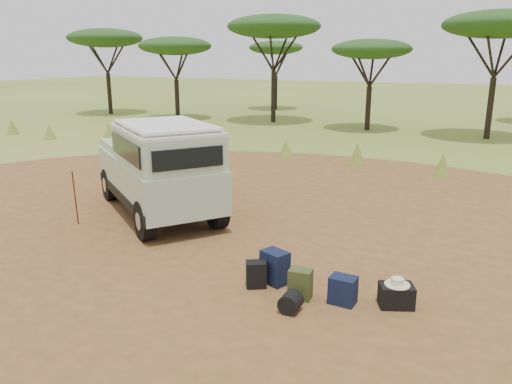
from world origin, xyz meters
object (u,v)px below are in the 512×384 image
at_px(walking_staff, 75,198).
at_px(backpack_olive, 300,284).
at_px(safari_vehicle, 159,170).
at_px(backpack_black, 256,274).
at_px(duffel_navy, 343,290).
at_px(backpack_navy, 275,267).
at_px(hard_case, 396,296).

height_order(walking_staff, backpack_olive, walking_staff).
relative_size(safari_vehicle, backpack_olive, 9.83).
height_order(backpack_black, duffel_navy, backpack_black).
distance_m(backpack_black, backpack_navy, 0.37).
relative_size(backpack_navy, backpack_olive, 1.17).
relative_size(backpack_navy, hard_case, 1.14).
xyz_separation_m(backpack_olive, hard_case, (1.49, 0.42, -0.07)).
height_order(safari_vehicle, backpack_olive, safari_vehicle).
distance_m(backpack_navy, hard_case, 2.11).
bearing_deg(duffel_navy, hard_case, 21.89).
relative_size(walking_staff, backpack_olive, 2.66).
bearing_deg(duffel_navy, walking_staff, 174.47).
distance_m(backpack_navy, duffel_navy, 1.32).
bearing_deg(walking_staff, backpack_olive, -51.39).
bearing_deg(hard_case, walking_staff, 150.86).
height_order(backpack_navy, duffel_navy, backpack_navy).
xyz_separation_m(walking_staff, hard_case, (7.58, -0.66, -0.49)).
distance_m(backpack_black, backpack_olive, 0.84).
bearing_deg(backpack_navy, hard_case, 23.81).
bearing_deg(duffel_navy, safari_vehicle, 157.55).
relative_size(backpack_black, hard_case, 0.89).
bearing_deg(duffel_navy, backpack_navy, 173.74).
bearing_deg(backpack_olive, duffel_navy, 5.26).
xyz_separation_m(walking_staff, backpack_navy, (5.48, -0.75, -0.38)).
relative_size(backpack_black, duffel_navy, 1.01).
xyz_separation_m(backpack_black, backpack_navy, (0.23, 0.28, 0.07)).
xyz_separation_m(safari_vehicle, walking_staff, (-1.22, -1.63, -0.48)).
xyz_separation_m(safari_vehicle, backpack_black, (4.03, -2.66, -0.92)).
bearing_deg(safari_vehicle, backpack_black, 2.58).
bearing_deg(backpack_olive, backpack_black, 170.04).
bearing_deg(hard_case, backpack_olive, 171.75).
relative_size(backpack_black, backpack_olive, 0.91).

